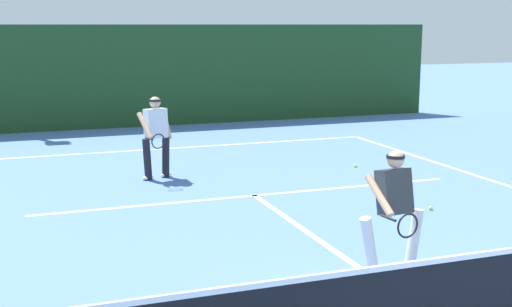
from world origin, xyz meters
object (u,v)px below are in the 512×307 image
Objects in this scene: player_near at (394,208)px; tennis_ball_extra at (355,166)px; player_far at (156,134)px; tennis_ball at (431,208)px.

player_near is 23.46× the size of tennis_ball_extra.
player_near is 0.94× the size of player_far.
player_far is 24.90× the size of tennis_ball.
player_near reaches higher than tennis_ball.
player_near is at bearing 86.93° from player_far.
tennis_ball_extra is at bearing -121.59° from player_near.
tennis_ball is (2.15, 2.33, -0.81)m from player_near.
tennis_ball and tennis_ball_extra have the same top height.
player_far is at bearing 174.91° from tennis_ball_extra.
player_near is 6.39m from player_far.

